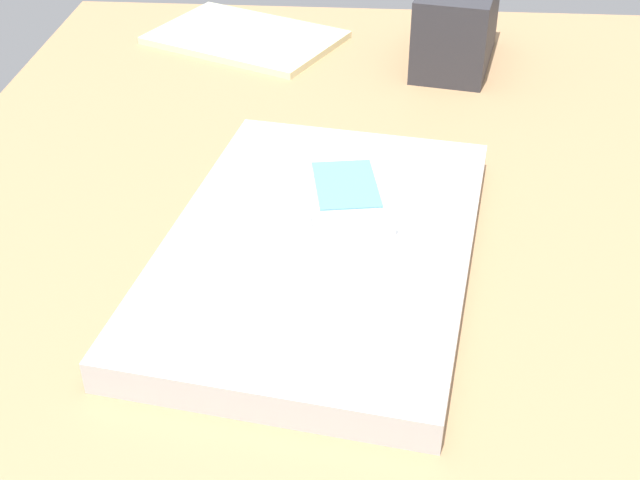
# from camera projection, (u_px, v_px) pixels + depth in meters

# --- Properties ---
(desk_surface) EXTENTS (1.20, 0.80, 0.03)m
(desk_surface) POSITION_uv_depth(u_px,v_px,m) (377.00, 314.00, 0.62)
(desk_surface) COLOR #9E7751
(desk_surface) RESTS_ON ground
(laptop_closed) EXTENTS (0.37, 0.27, 0.02)m
(laptop_closed) POSITION_uv_depth(u_px,v_px,m) (320.00, 249.00, 0.64)
(laptop_closed) COLOR #B7BABC
(laptop_closed) RESTS_ON desk_surface
(cell_phone_on_laptop) EXTENTS (0.13, 0.08, 0.01)m
(cell_phone_on_laptop) POSITION_uv_depth(u_px,v_px,m) (346.00, 190.00, 0.68)
(cell_phone_on_laptop) COLOR silver
(cell_phone_on_laptop) RESTS_ON laptop_closed
(desk_organizer) EXTENTS (0.16, 0.10, 0.09)m
(desk_organizer) POSITION_uv_depth(u_px,v_px,m) (457.00, 24.00, 0.94)
(desk_organizer) COLOR #2D2D33
(desk_organizer) RESTS_ON desk_surface
(notepad) EXTENTS (0.22, 0.25, 0.01)m
(notepad) POSITION_uv_depth(u_px,v_px,m) (246.00, 38.00, 1.01)
(notepad) COLOR #F2EDB2
(notepad) RESTS_ON desk_surface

